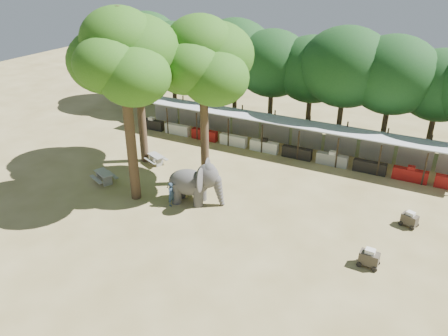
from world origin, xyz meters
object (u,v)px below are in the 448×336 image
at_px(picnic_table_far, 156,158).
at_px(yard_tree_center, 123,57).
at_px(yard_tree_back, 203,60).
at_px(handler, 171,194).
at_px(elephant, 195,182).
at_px(picnic_table_near, 104,176).
at_px(cart_front, 369,258).
at_px(yard_tree_left, 136,54).
at_px(cart_back, 410,219).

bearing_deg(picnic_table_far, yard_tree_center, -46.35).
bearing_deg(picnic_table_far, yard_tree_back, 15.06).
xyz_separation_m(yard_tree_center, handler, (2.78, 0.07, -8.41)).
relative_size(elephant, picnic_table_near, 1.88).
bearing_deg(yard_tree_center, cart_front, -1.51).
bearing_deg(handler, yard_tree_back, 5.38).
bearing_deg(cart_front, picnic_table_far, 166.41).
height_order(elephant, handler, elephant).
bearing_deg(picnic_table_far, handler, -22.23).
bearing_deg(yard_tree_left, picnic_table_far, -12.80).
xyz_separation_m(yard_tree_back, picnic_table_far, (-4.72, 0.71, -8.06)).
bearing_deg(yard_tree_center, yard_tree_left, 120.96).
distance_m(handler, cart_back, 14.52).
distance_m(yard_tree_left, picnic_table_near, 8.91).
bearing_deg(elephant, picnic_table_far, 134.88).
bearing_deg(picnic_table_near, yard_tree_left, 111.07).
distance_m(picnic_table_far, cart_front, 17.67).
distance_m(yard_tree_back, handler, 8.68).
bearing_deg(cart_back, cart_front, -86.28).
bearing_deg(cart_front, cart_back, 77.31).
height_order(elephant, cart_front, elephant).
relative_size(yard_tree_center, picnic_table_far, 6.38).
xyz_separation_m(handler, cart_front, (12.41, -0.47, -0.29)).
height_order(picnic_table_far, cart_back, cart_back).
height_order(picnic_table_far, cart_front, cart_front).
relative_size(elephant, cart_back, 3.38).
distance_m(elephant, cart_front, 11.39).
bearing_deg(cart_back, picnic_table_near, -148.77).
height_order(handler, cart_front, handler).
relative_size(yard_tree_center, yard_tree_back, 1.06).
xyz_separation_m(yard_tree_back, cart_front, (12.20, -4.40, -8.03)).
distance_m(handler, cart_front, 12.43).
height_order(elephant, cart_back, elephant).
bearing_deg(cart_back, yard_tree_back, -158.15).
bearing_deg(yard_tree_left, handler, -40.42).
height_order(elephant, picnic_table_near, elephant).
relative_size(yard_tree_left, handler, 6.87).
bearing_deg(yard_tree_left, picnic_table_near, -92.19).
height_order(cart_front, cart_back, cart_front).
bearing_deg(cart_back, picnic_table_far, -160.93).
xyz_separation_m(yard_tree_left, picnic_table_far, (1.28, -0.29, -7.72)).
height_order(handler, picnic_table_far, handler).
xyz_separation_m(picnic_table_near, picnic_table_far, (1.46, 4.24, -0.04)).
bearing_deg(yard_tree_back, yard_tree_left, 170.54).
distance_m(yard_tree_back, cart_front, 15.25).
distance_m(yard_tree_left, handler, 10.60).
bearing_deg(elephant, cart_back, 2.17).
xyz_separation_m(handler, picnic_table_far, (-4.50, 4.63, -0.32)).
distance_m(yard_tree_center, cart_back, 19.30).
xyz_separation_m(yard_tree_left, yard_tree_back, (6.00, -1.00, 0.34)).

